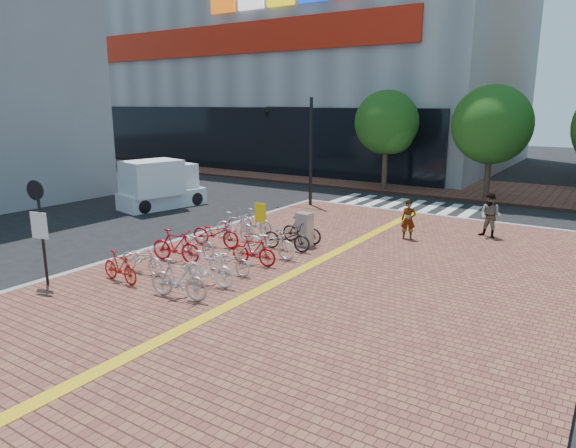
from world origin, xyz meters
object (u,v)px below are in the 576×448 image
Objects in this scene: yellow_sign at (261,217)px; notice_sign at (39,220)px; bike_9 at (229,260)px; bike_8 at (208,269)px; pedestrian_a at (408,220)px; box_truck at (160,185)px; utility_box at (304,229)px; bike_1 at (142,259)px; bike_3 at (197,242)px; bike_13 at (302,230)px; bike_11 at (270,242)px; bike_0 at (120,267)px; bike_2 at (176,246)px; bike_7 at (178,279)px; bike_4 at (216,233)px; bike_10 at (254,251)px; traffic_light_pole at (290,131)px; pedestrian_b at (490,216)px; bike_5 at (235,226)px; bike_12 at (287,237)px; bike_6 at (255,222)px.

yellow_sign is 7.36m from notice_sign.
bike_9 is 5.54m from notice_sign.
pedestrian_a is at bearing -29.27° from bike_8.
utility_box is at bearing -14.47° from box_truck.
bike_1 is 0.57× the size of notice_sign.
notice_sign is (-3.82, -3.72, 1.51)m from bike_9.
utility_box is (2.47, 3.08, 0.17)m from bike_3.
bike_11 is at bearing 179.20° from bike_13.
notice_sign is (-4.08, -7.74, 1.33)m from utility_box.
bike_8 is at bearing -58.94° from bike_0.
bike_3 is at bearing 70.92° from notice_sign.
bike_2 reaches higher than bike_7.
bike_4 is 1.21× the size of bike_10.
traffic_light_pole is at bearing 2.63° from bike_2.
bike_11 is at bearing 56.50° from notice_sign.
pedestrian_a reaches higher than bike_11.
bike_9 is at bearing -108.37° from pedestrian_b.
bike_5 is 2.76m from utility_box.
bike_11 is 1.62× the size of utility_box.
bike_1 reaches higher than bike_9.
bike_12 is 0.61× the size of notice_sign.
bike_5 is at bearing -130.39° from pedestrian_b.
utility_box is 1.69m from yellow_sign.
bike_4 is 1.18× the size of bike_9.
bike_11 is at bearing -117.67° from bike_5.
bike_1 is at bearing -174.47° from bike_6.
bike_8 is 8.76m from pedestrian_a.
bike_10 is at bearing 176.09° from bike_12.
pedestrian_b is (8.12, 6.93, 0.36)m from bike_4.
bike_12 is (-0.01, 1.03, -0.04)m from bike_11.
bike_6 is at bearing 4.84° from bike_0.
bike_13 is 4.21m from pedestrian_a.
bike_12 is at bearing 7.22° from yellow_sign.
bike_1 is 1.41m from bike_2.
utility_box is at bearing -53.37° from traffic_light_pole.
bike_4 is at bearing -6.87° from bike_2.
bike_10 is 0.35× the size of box_truck.
bike_11 is 1.21× the size of bike_13.
box_truck is (-10.16, 6.71, 0.59)m from bike_9.
yellow_sign is 0.30× the size of traffic_light_pole.
bike_8 is 1.39× the size of utility_box.
bike_0 is 0.85× the size of bike_2.
bike_2 reaches higher than bike_11.
bike_13 is at bearing -38.12° from bike_2.
bike_11 is at bearing -97.99° from bike_4.
bike_5 is at bearing 15.75° from bike_7.
bike_8 is 3.31m from bike_11.
bike_0 is at bearing 81.21° from bike_7.
bike_3 is 0.93× the size of bike_12.
bike_6 is at bearing 85.46° from bike_13.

